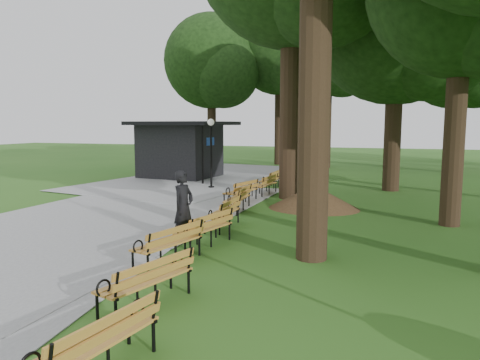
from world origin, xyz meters
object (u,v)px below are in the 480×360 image
(dirt_mound, at_px, (314,197))
(bench_7, at_px, (264,185))
(bench_9, at_px, (279,175))
(bench_5, at_px, (237,199))
(lawn_tree_4, at_px, (398,16))
(person, at_px, (183,207))
(bench_6, at_px, (241,191))
(bench_0, at_px, (94,342))
(bench_4, at_px, (222,213))
(lamp_post, at_px, (211,139))
(bench_1, at_px, (146,280))
(bench_2, at_px, (168,243))
(bench_8, at_px, (269,180))
(bench_3, at_px, (204,229))
(kiosk, at_px, (180,150))

(dirt_mound, height_order, bench_7, bench_7)
(bench_7, xyz_separation_m, bench_9, (-0.21, 3.63, 0.00))
(bench_5, height_order, bench_7, same)
(bench_5, height_order, lawn_tree_4, lawn_tree_4)
(person, bearing_deg, bench_6, 17.00)
(bench_0, xyz_separation_m, bench_4, (-1.29, 7.85, 0.00))
(lamp_post, height_order, dirt_mound, lamp_post)
(bench_5, distance_m, bench_9, 7.42)
(lamp_post, xyz_separation_m, bench_1, (4.13, -13.25, -1.91))
(lamp_post, xyz_separation_m, dirt_mound, (5.43, -3.63, -1.92))
(bench_2, bearing_deg, bench_7, -161.37)
(person, height_order, bench_8, person)
(bench_5, xyz_separation_m, lawn_tree_4, (5.13, 6.85, 7.31))
(bench_3, xyz_separation_m, bench_4, (-0.25, 1.99, 0.00))
(person, xyz_separation_m, lawn_tree_4, (5.10, 11.26, 6.82))
(lamp_post, height_order, bench_3, lamp_post)
(kiosk, height_order, bench_2, kiosk)
(person, distance_m, bench_3, 0.82)
(bench_6, bearing_deg, bench_8, -168.65)
(bench_6, bearing_deg, person, 17.83)
(bench_8, bearing_deg, kiosk, -115.43)
(bench_0, xyz_separation_m, bench_1, (-0.51, 2.10, 0.00))
(bench_6, bearing_deg, dirt_mound, 96.35)
(bench_1, relative_size, bench_3, 1.00)
(lawn_tree_4, bearing_deg, kiosk, 171.88)
(bench_0, distance_m, bench_6, 12.28)
(kiosk, distance_m, lawn_tree_4, 13.05)
(bench_3, relative_size, bench_8, 1.00)
(kiosk, relative_size, bench_4, 2.67)
(bench_4, bearing_deg, bench_6, -169.28)
(bench_3, bearing_deg, bench_2, 6.42)
(person, bearing_deg, bench_8, 14.49)
(bench_0, bearing_deg, lawn_tree_4, 179.33)
(lamp_post, distance_m, lawn_tree_4, 9.91)
(bench_3, height_order, bench_5, same)
(bench_5, bearing_deg, dirt_mound, 114.39)
(bench_4, xyz_separation_m, lawn_tree_4, (4.72, 9.44, 7.31))
(person, height_order, lawn_tree_4, lawn_tree_4)
(bench_1, bearing_deg, bench_5, -154.96)
(bench_1, distance_m, bench_6, 10.12)
(bench_2, distance_m, bench_9, 13.54)
(bench_4, height_order, bench_7, same)
(lawn_tree_4, bearing_deg, bench_5, -126.83)
(bench_3, bearing_deg, bench_7, -160.97)
(bench_3, xyz_separation_m, bench_5, (-0.66, 4.58, 0.00))
(lamp_post, height_order, bench_0, lamp_post)
(person, bearing_deg, kiosk, 38.84)
(bench_9, bearing_deg, bench_0, 4.92)
(kiosk, relative_size, lamp_post, 1.55)
(bench_7, bearing_deg, bench_3, 11.43)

